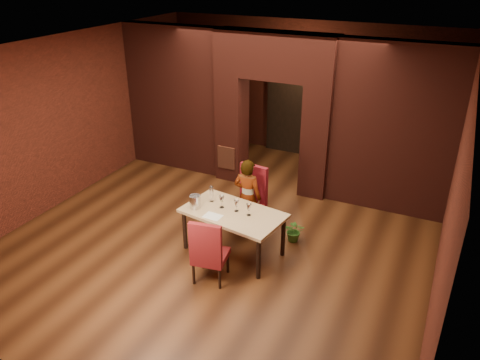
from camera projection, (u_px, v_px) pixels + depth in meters
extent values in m
plane|color=#4B2712|center=(230.00, 227.00, 8.56)|extent=(8.00, 8.00, 0.00)
cube|color=silver|center=(229.00, 49.00, 7.17)|extent=(7.00, 8.00, 0.04)
cube|color=maroon|center=(305.00, 90.00, 11.11)|extent=(7.00, 0.04, 3.20)
cube|color=maroon|center=(48.00, 280.00, 4.62)|extent=(7.00, 0.04, 3.20)
cube|color=maroon|center=(71.00, 118.00, 9.22)|extent=(0.04, 8.00, 3.20)
cube|color=maroon|center=(454.00, 186.00, 6.51)|extent=(0.04, 8.00, 3.20)
cube|color=maroon|center=(232.00, 127.00, 10.05)|extent=(0.55, 0.55, 2.30)
cube|color=maroon|center=(317.00, 141.00, 9.32)|extent=(0.55, 0.55, 2.30)
cube|color=maroon|center=(276.00, 56.00, 8.99)|extent=(2.45, 0.55, 0.90)
cube|color=maroon|center=(175.00, 99.00, 10.41)|extent=(2.28, 0.35, 3.20)
cube|color=maroon|center=(393.00, 130.00, 8.57)|extent=(2.28, 0.35, 3.20)
cube|color=#9A472C|center=(226.00, 158.00, 10.08)|extent=(0.40, 0.03, 0.50)
cube|color=black|center=(287.00, 111.00, 11.46)|extent=(0.90, 0.08, 2.10)
cube|color=black|center=(287.00, 111.00, 11.43)|extent=(1.02, 0.04, 2.22)
cube|color=tan|center=(233.00, 232.00, 7.70)|extent=(1.74, 1.15, 0.76)
cube|color=maroon|center=(247.00, 200.00, 8.25)|extent=(0.61, 0.61, 1.18)
cube|color=maroon|center=(210.00, 249.00, 6.99)|extent=(0.56, 0.56, 1.08)
imported|color=silver|center=(247.00, 197.00, 8.13)|extent=(0.52, 0.35, 1.40)
cube|color=silver|center=(213.00, 216.00, 7.41)|extent=(0.29, 0.22, 0.00)
cylinder|color=#B4B4BB|center=(195.00, 202.00, 7.61)|extent=(0.18, 0.18, 0.22)
cylinder|color=white|center=(211.00, 194.00, 7.80)|extent=(0.07, 0.07, 0.28)
imported|color=#316420|center=(294.00, 231.00, 8.07)|extent=(0.41, 0.37, 0.40)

